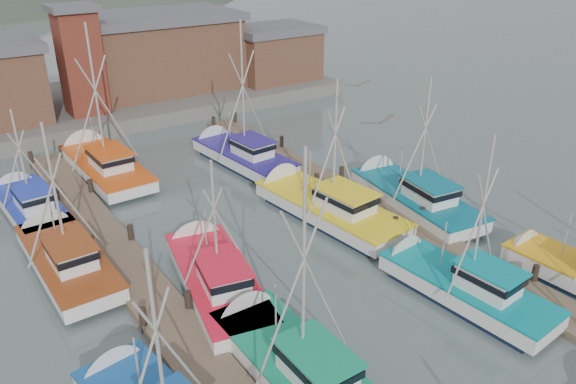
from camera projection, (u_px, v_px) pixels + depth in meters
ground at (373, 327)px, 23.37m from camera, size 260.00×260.00×0.00m
dock_left at (177, 331)px, 22.76m from camera, size 2.30×46.00×1.50m
dock_right at (421, 236)px, 29.85m from camera, size 2.30×46.00×1.50m
quay at (99, 104)px, 50.83m from camera, size 44.00×16.00×1.20m
shed_center at (157, 51)px, 52.13m from camera, size 14.84×9.54×6.90m
shed_right at (274, 52)px, 55.81m from camera, size 8.48×6.36×5.20m
lookout_tower at (80, 59)px, 44.71m from camera, size 3.60×3.60×8.50m
boat_4 at (291, 361)px, 20.51m from camera, size 3.99×9.08×10.05m
boat_5 at (456, 284)px, 25.00m from camera, size 3.43×8.70×8.58m
boat_8 at (214, 275)px, 25.62m from camera, size 4.53×9.57×7.40m
boat_9 at (323, 205)px, 32.09m from camera, size 4.24×10.54×9.10m
boat_10 at (64, 257)px, 27.07m from camera, size 3.53×9.22×8.43m
boat_11 at (409, 195)px, 33.29m from camera, size 4.22×10.00×8.84m
boat_12 at (103, 164)px, 37.62m from camera, size 4.43×10.48×11.00m
boat_13 at (239, 154)px, 39.31m from camera, size 4.24×9.63×10.71m
boat_14 at (29, 205)px, 32.13m from camera, size 3.08×8.44×7.14m
gull_near at (378, 122)px, 19.12m from camera, size 1.55×0.64×0.24m
gull_far at (357, 85)px, 25.68m from camera, size 1.54×0.60×0.24m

